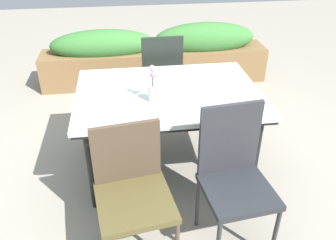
# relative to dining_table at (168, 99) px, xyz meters

# --- Properties ---
(ground_plane) EXTENTS (12.00, 12.00, 0.00)m
(ground_plane) POSITION_rel_dining_table_xyz_m (0.00, 0.02, -0.66)
(ground_plane) COLOR gray
(dining_table) EXTENTS (1.42, 1.02, 0.73)m
(dining_table) POSITION_rel_dining_table_xyz_m (0.00, 0.00, 0.00)
(dining_table) COLOR silver
(dining_table) RESTS_ON ground
(chair_near_left) EXTENTS (0.51, 0.51, 0.86)m
(chair_near_left) POSITION_rel_dining_table_xyz_m (-0.33, -0.79, -0.17)
(chair_near_left) COLOR brown
(chair_near_left) RESTS_ON ground
(chair_near_right) EXTENTS (0.46, 0.46, 0.95)m
(chair_near_right) POSITION_rel_dining_table_xyz_m (0.31, -0.78, -0.13)
(chair_near_right) COLOR #25282C
(chair_near_right) RESTS_ON ground
(chair_far_side) EXTENTS (0.42, 0.42, 0.94)m
(chair_far_side) POSITION_rel_dining_table_xyz_m (0.04, 0.78, -0.13)
(chair_far_side) COLOR black
(chair_far_side) RESTS_ON ground
(flower_vase) EXTENTS (0.08, 0.08, 0.28)m
(flower_vase) POSITION_rel_dining_table_xyz_m (-0.13, -0.14, 0.17)
(flower_vase) COLOR silver
(flower_vase) RESTS_ON dining_table
(planter_box) EXTENTS (2.82, 0.45, 0.74)m
(planter_box) POSITION_rel_dining_table_xyz_m (0.09, 1.78, -0.31)
(planter_box) COLOR brown
(planter_box) RESTS_ON ground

